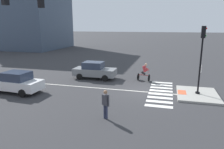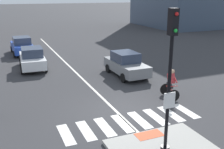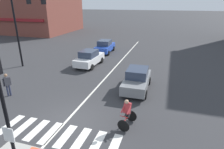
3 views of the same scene
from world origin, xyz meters
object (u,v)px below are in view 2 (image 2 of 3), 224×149
at_px(car_blue_westbound_distant, 22,46).
at_px(car_white_westbound_far, 32,58).
at_px(signal_pole, 170,70).
at_px(car_grey_eastbound_mid, 126,64).
at_px(cyclist, 171,83).

bearing_deg(car_blue_westbound_distant, car_white_westbound_far, -87.51).
xyz_separation_m(signal_pole, car_blue_westbound_distant, (-3.15, 19.20, -2.29)).
distance_m(car_grey_eastbound_mid, car_white_westbound_far, 7.20).
relative_size(car_blue_westbound_distant, cyclist, 2.47).
relative_size(signal_pole, car_white_westbound_far, 1.18).
relative_size(car_grey_eastbound_mid, cyclist, 2.45).
xyz_separation_m(car_grey_eastbound_mid, cyclist, (0.34, -4.82, 0.06)).
relative_size(signal_pole, cyclist, 2.93).
bearing_deg(signal_pole, cyclist, 53.81).
height_order(car_grey_eastbound_mid, cyclist, cyclist).
bearing_deg(car_grey_eastbound_mid, signal_pole, -107.22).
bearing_deg(car_blue_westbound_distant, signal_pole, -80.68).
distance_m(signal_pole, cyclist, 5.83).
distance_m(car_blue_westbound_distant, cyclist, 16.15).
bearing_deg(signal_pole, car_grey_eastbound_mid, 72.78).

